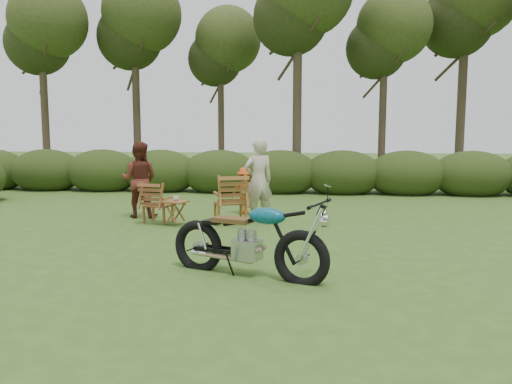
# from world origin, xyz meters

# --- Properties ---
(ground) EXTENTS (80.00, 80.00, 0.00)m
(ground) POSITION_xyz_m (0.00, 0.00, 0.00)
(ground) COLOR #2E511B
(ground) RESTS_ON ground
(tree_line) EXTENTS (22.52, 11.62, 8.14)m
(tree_line) POSITION_xyz_m (0.50, 9.74, 3.81)
(tree_line) COLOR #33291B
(tree_line) RESTS_ON ground
(motorcycle) EXTENTS (2.40, 1.58, 1.28)m
(motorcycle) POSITION_xyz_m (0.08, -0.48, 0.00)
(motorcycle) COLOR #0D87AB
(motorcycle) RESTS_ON ground
(lawn_chair_right) EXTENTS (0.93, 0.93, 1.06)m
(lawn_chair_right) POSITION_xyz_m (-0.77, 3.40, 0.00)
(lawn_chair_right) COLOR brown
(lawn_chair_right) RESTS_ON ground
(lawn_chair_left) EXTENTS (0.72, 0.72, 0.89)m
(lawn_chair_left) POSITION_xyz_m (-2.34, 3.30, 0.00)
(lawn_chair_left) COLOR brown
(lawn_chair_left) RESTS_ON ground
(side_table) EXTENTS (0.60, 0.55, 0.52)m
(side_table) POSITION_xyz_m (-1.89, 3.03, 0.26)
(side_table) COLOR brown
(side_table) RESTS_ON ground
(cup) EXTENTS (0.16, 0.16, 0.10)m
(cup) POSITION_xyz_m (-1.88, 3.07, 0.57)
(cup) COLOR beige
(cup) RESTS_ON side_table
(adult_a) EXTENTS (0.80, 0.71, 1.83)m
(adult_a) POSITION_xyz_m (-0.18, 3.62, 0.00)
(adult_a) COLOR #BBB29A
(adult_a) RESTS_ON ground
(adult_b) EXTENTS (0.87, 0.69, 1.75)m
(adult_b) POSITION_xyz_m (-2.97, 3.94, 0.00)
(adult_b) COLOR #552318
(adult_b) RESTS_ON ground
(child) EXTENTS (0.81, 0.59, 1.13)m
(child) POSITION_xyz_m (-0.60, 4.64, 0.00)
(child) COLOR #C54712
(child) RESTS_ON ground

